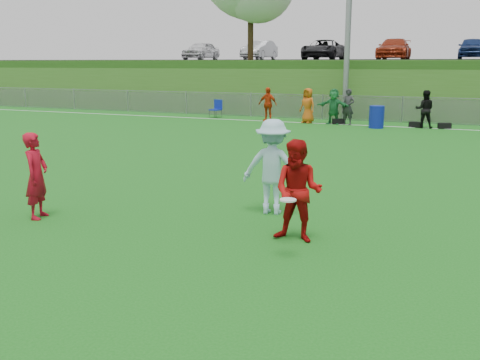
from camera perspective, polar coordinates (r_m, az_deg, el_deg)
The scene contains 14 objects.
ground at distance 8.44m, azimuth 2.27°, elevation -7.70°, with size 120.00×120.00×0.00m, color #146015.
sideline_far at distance 25.75m, azimuth 16.37°, elevation 5.47°, with size 60.00×0.10×0.01m, color white.
fence at distance 27.67m, azimuth 16.92°, elevation 7.22°, with size 58.00×0.06×1.30m.
berm at distance 38.57m, azimuth 18.72°, elevation 9.70°, with size 120.00×18.00×3.00m, color #2A5818.
parking_lot at distance 40.54m, azimuth 19.09°, elevation 11.98°, with size 120.00×12.00×0.10m, color black.
car_row at distance 39.65m, azimuth 17.34°, elevation 13.21°, with size 32.04×5.18×1.44m.
spectator_row at distance 26.12m, azimuth 10.32°, elevation 7.72°, with size 8.44×0.82×1.69m.
gear_bags at distance 25.75m, azimuth 18.78°, elevation 5.59°, with size 7.51×0.54×0.26m.
player_red_left at distance 10.75m, azimuth -20.89°, elevation 0.43°, with size 0.60×0.39×1.64m, color #AD0C1E.
player_red_center at distance 8.77m, azimuth 6.22°, elevation -1.20°, with size 0.82×0.64×1.70m, color #A70C0B.
player_blue at distance 10.36m, azimuth 3.51°, elevation 1.40°, with size 1.20×0.69×1.85m, color #A4D1E3.
frisbee at distance 7.92m, azimuth 5.15°, elevation -2.13°, with size 0.25×0.25×0.02m.
recycling_bin at distance 25.01m, azimuth 14.36°, elevation 6.53°, with size 0.67×0.67×1.00m, color #0E1E97.
camp_chair at distance 28.93m, azimuth -2.61°, elevation 7.22°, with size 0.64×0.64×0.96m.
Camera 1 is at (2.73, -7.44, 2.90)m, focal length 40.00 mm.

